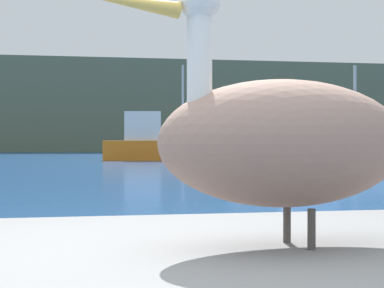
{
  "coord_description": "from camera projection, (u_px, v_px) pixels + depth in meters",
  "views": [
    {
      "loc": [
        -0.15,
        -2.26,
        1.14
      ],
      "look_at": [
        4.25,
        19.79,
        0.96
      ],
      "focal_mm": 63.27,
      "sensor_mm": 36.0,
      "label": 1
    }
  ],
  "objects": [
    {
      "name": "pelican",
      "position": [
        284.0,
        140.0,
        2.52
      ],
      "size": [
        1.35,
        0.68,
        0.98
      ],
      "rotation": [
        0.0,
        0.0,
        -2.97
      ],
      "color": "gray",
      "rests_on": "pier_dock"
    },
    {
      "name": "hillside_backdrop",
      "position": [
        59.0,
        108.0,
        65.61
      ],
      "size": [
        140.0,
        15.48,
        8.25
      ],
      "primitive_type": "cube",
      "color": "#5B664C",
      "rests_on": "ground"
    },
    {
      "name": "fishing_boat_white",
      "position": [
        309.0,
        142.0,
        25.97
      ],
      "size": [
        6.25,
        2.49,
        3.97
      ],
      "rotation": [
        0.0,
        0.0,
        -0.11
      ],
      "color": "white",
      "rests_on": "ground"
    },
    {
      "name": "fishing_boat_orange",
      "position": [
        150.0,
        143.0,
        35.58
      ],
      "size": [
        5.36,
        2.24,
        5.03
      ],
      "rotation": [
        0.0,
        0.0,
        -0.14
      ],
      "color": "orange",
      "rests_on": "ground"
    }
  ]
}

